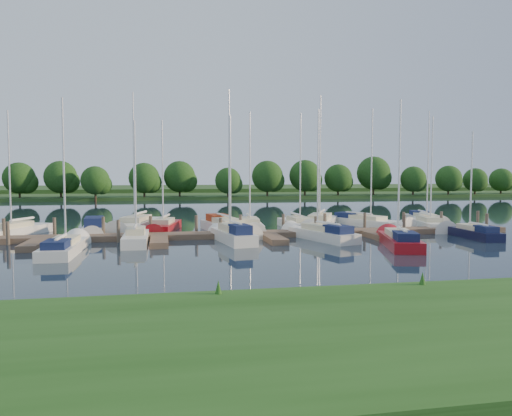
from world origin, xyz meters
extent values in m
plane|color=#1A2734|center=(0.00, 0.00, 0.00)|extent=(260.00, 260.00, 0.00)
cube|color=#1E4914|center=(0.00, -16.00, 0.25)|extent=(90.00, 10.00, 0.50)
cube|color=brown|center=(0.00, 8.00, 0.20)|extent=(40.00, 2.00, 0.40)
cube|color=brown|center=(-16.00, 5.00, 0.20)|extent=(1.20, 4.00, 0.40)
cube|color=brown|center=(-8.00, 5.00, 0.20)|extent=(1.20, 4.00, 0.40)
cube|color=brown|center=(0.00, 5.00, 0.20)|extent=(1.20, 4.00, 0.40)
cube|color=brown|center=(8.00, 5.00, 0.20)|extent=(1.20, 4.00, 0.40)
cube|color=brown|center=(16.00, 5.00, 0.20)|extent=(1.20, 4.00, 0.40)
cylinder|color=#473D33|center=(-19.00, 9.30, 0.60)|extent=(0.24, 0.24, 2.00)
cylinder|color=#473D33|center=(-15.55, 9.30, 0.60)|extent=(0.24, 0.24, 2.00)
cylinder|color=#473D33|center=(-12.09, 9.30, 0.60)|extent=(0.24, 0.24, 2.00)
cylinder|color=#473D33|center=(-8.64, 9.30, 0.60)|extent=(0.24, 0.24, 2.00)
cylinder|color=#473D33|center=(-5.18, 9.30, 0.60)|extent=(0.24, 0.24, 2.00)
cylinder|color=#473D33|center=(-1.73, 9.30, 0.60)|extent=(0.24, 0.24, 2.00)
cylinder|color=#473D33|center=(1.73, 9.30, 0.60)|extent=(0.24, 0.24, 2.00)
cylinder|color=#473D33|center=(5.18, 9.30, 0.60)|extent=(0.24, 0.24, 2.00)
cylinder|color=#473D33|center=(8.64, 9.30, 0.60)|extent=(0.24, 0.24, 2.00)
cylinder|color=#473D33|center=(12.09, 9.30, 0.60)|extent=(0.24, 0.24, 2.00)
cylinder|color=#473D33|center=(15.55, 9.30, 0.60)|extent=(0.24, 0.24, 2.00)
cylinder|color=#473D33|center=(19.00, 9.30, 0.60)|extent=(0.24, 0.24, 2.00)
cylinder|color=#473D33|center=(-18.00, 6.70, 0.60)|extent=(0.24, 0.24, 2.00)
cylinder|color=#473D33|center=(-10.80, 6.70, 0.60)|extent=(0.24, 0.24, 2.00)
cylinder|color=#473D33|center=(-3.60, 6.70, 0.60)|extent=(0.24, 0.24, 2.00)
cylinder|color=#473D33|center=(3.60, 6.70, 0.60)|extent=(0.24, 0.24, 2.00)
cylinder|color=#473D33|center=(10.80, 6.70, 0.60)|extent=(0.24, 0.24, 2.00)
cylinder|color=#473D33|center=(18.00, 6.70, 0.60)|extent=(0.24, 0.24, 2.00)
cube|color=#21461A|center=(0.00, 75.00, 0.30)|extent=(180.00, 30.00, 0.60)
cube|color=#335324|center=(0.00, 100.00, 0.70)|extent=(220.00, 40.00, 1.40)
cylinder|color=#38281C|center=(-33.33, 60.65, 1.15)|extent=(0.36, 0.36, 2.30)
sphere|color=#193D10|center=(-33.33, 60.65, 3.96)|extent=(5.36, 5.36, 5.36)
sphere|color=#193D10|center=(-32.18, 60.85, 3.19)|extent=(3.83, 3.83, 3.83)
cylinder|color=#38281C|center=(-26.41, 63.94, 1.36)|extent=(0.36, 0.36, 2.71)
sphere|color=#193D10|center=(-26.41, 63.94, 4.67)|extent=(6.33, 6.33, 6.33)
sphere|color=#193D10|center=(-25.06, 64.14, 3.77)|extent=(4.52, 4.52, 4.52)
cylinder|color=#38281C|center=(-18.59, 60.28, 1.44)|extent=(0.36, 0.36, 2.88)
sphere|color=#193D10|center=(-18.59, 60.28, 4.96)|extent=(6.72, 6.72, 6.72)
sphere|color=#193D10|center=(-17.15, 60.48, 4.00)|extent=(4.80, 4.80, 4.80)
cylinder|color=#38281C|center=(-10.21, 61.56, 1.35)|extent=(0.36, 0.36, 2.69)
sphere|color=#193D10|center=(-10.21, 61.56, 4.64)|extent=(6.29, 6.29, 6.29)
sphere|color=#193D10|center=(-8.87, 61.76, 3.74)|extent=(4.49, 4.49, 4.49)
cylinder|color=#38281C|center=(-3.07, 61.99, 1.12)|extent=(0.36, 0.36, 2.24)
sphere|color=#193D10|center=(-3.07, 61.99, 3.86)|extent=(5.24, 5.24, 5.24)
sphere|color=#193D10|center=(-1.95, 62.19, 3.12)|extent=(3.74, 3.74, 3.74)
cylinder|color=#38281C|center=(2.50, 60.54, 1.27)|extent=(0.36, 0.36, 2.54)
sphere|color=#193D10|center=(2.50, 60.54, 4.37)|extent=(5.93, 5.93, 5.93)
sphere|color=#193D10|center=(3.77, 60.74, 3.53)|extent=(4.23, 4.23, 4.23)
cylinder|color=#38281C|center=(10.81, 61.51, 1.07)|extent=(0.36, 0.36, 2.13)
sphere|color=#193D10|center=(10.81, 61.51, 3.67)|extent=(4.98, 4.98, 4.98)
sphere|color=#193D10|center=(11.88, 61.71, 2.96)|extent=(3.56, 3.56, 3.56)
cylinder|color=#38281C|center=(19.09, 62.11, 1.30)|extent=(0.36, 0.36, 2.59)
sphere|color=#193D10|center=(19.09, 62.11, 4.46)|extent=(6.05, 6.05, 6.05)
sphere|color=#193D10|center=(20.39, 62.31, 3.60)|extent=(4.32, 4.32, 4.32)
cylinder|color=#38281C|center=(24.86, 60.23, 1.30)|extent=(0.36, 0.36, 2.61)
sphere|color=#193D10|center=(24.86, 60.23, 4.49)|extent=(6.09, 6.09, 6.09)
sphere|color=#193D10|center=(26.16, 60.43, 3.62)|extent=(4.35, 4.35, 4.35)
cylinder|color=#38281C|center=(32.64, 62.25, 1.29)|extent=(0.36, 0.36, 2.59)
sphere|color=#193D10|center=(32.64, 62.25, 4.46)|extent=(6.04, 6.04, 6.04)
sphere|color=#193D10|center=(33.94, 62.45, 3.59)|extent=(4.31, 4.31, 4.31)
cylinder|color=#38281C|center=(40.19, 62.52, 1.20)|extent=(0.36, 0.36, 2.39)
sphere|color=#193D10|center=(40.19, 62.52, 4.12)|extent=(5.59, 5.59, 5.59)
sphere|color=#193D10|center=(41.39, 62.72, 3.33)|extent=(3.99, 3.99, 3.99)
cylinder|color=#38281C|center=(48.01, 61.32, 1.28)|extent=(0.36, 0.36, 2.56)
sphere|color=#193D10|center=(48.01, 61.32, 4.41)|extent=(5.97, 5.97, 5.97)
sphere|color=#193D10|center=(49.29, 61.52, 3.55)|extent=(4.26, 4.26, 4.26)
cylinder|color=#38281C|center=(56.09, 63.75, 1.24)|extent=(0.36, 0.36, 2.48)
sphere|color=#193D10|center=(56.09, 63.75, 4.28)|extent=(5.79, 5.79, 5.79)
sphere|color=#193D10|center=(57.34, 63.95, 3.45)|extent=(4.14, 4.14, 4.14)
cylinder|color=#38281C|center=(61.97, 60.73, 1.29)|extent=(0.36, 0.36, 2.58)
sphere|color=#193D10|center=(61.97, 60.73, 4.44)|extent=(6.01, 6.01, 6.01)
cube|color=white|center=(-18.85, 12.10, 0.15)|extent=(4.19, 6.79, 1.09)
cube|color=beige|center=(-18.97, 11.80, 0.84)|extent=(2.40, 3.26, 0.49)
cylinder|color=silver|center=(-19.10, 11.49, 5.13)|extent=(0.12, 0.12, 8.88)
cylinder|color=silver|center=(-18.60, 12.71, 1.24)|extent=(1.21, 2.78, 0.10)
cylinder|color=white|center=(-18.60, 12.71, 1.24)|extent=(1.18, 2.51, 0.20)
cube|color=white|center=(-13.11, 12.13, 0.15)|extent=(2.14, 5.37, 0.97)
cone|color=white|center=(-12.90, 9.52, 0.15)|extent=(0.99, 1.64, 0.87)
cube|color=#131D43|center=(-13.11, 12.13, 0.92)|extent=(1.61, 2.99, 0.87)
cube|color=white|center=(-9.84, 14.92, 0.15)|extent=(4.27, 8.33, 1.20)
cone|color=white|center=(-10.89, 11.05, 0.15)|extent=(1.82, 3.00, 1.12)
cube|color=beige|center=(-9.94, 14.54, 0.92)|extent=(2.57, 3.93, 0.54)
cylinder|color=silver|center=(-10.05, 14.15, 6.18)|extent=(0.12, 0.12, 10.83)
cylinder|color=silver|center=(-9.63, 15.70, 1.36)|extent=(1.04, 3.51, 0.10)
cylinder|color=white|center=(-9.63, 15.70, 1.36)|extent=(1.03, 3.15, 0.20)
cube|color=maroon|center=(-7.56, 13.26, 0.15)|extent=(3.02, 6.52, 1.07)
cone|color=maroon|center=(-8.21, 10.18, 0.15)|extent=(1.31, 2.33, 0.88)
cube|color=beige|center=(-7.62, 12.95, 0.83)|extent=(1.87, 3.04, 0.49)
cylinder|color=silver|center=(-7.69, 12.64, 4.93)|extent=(0.12, 0.12, 8.49)
cylinder|color=silver|center=(-7.43, 13.87, 1.22)|extent=(0.68, 2.79, 0.10)
cylinder|color=white|center=(-7.43, 13.87, 1.22)|extent=(0.71, 2.50, 0.20)
cube|color=white|center=(-2.62, 11.11, 0.15)|extent=(3.67, 8.21, 1.19)
cone|color=white|center=(-1.88, 7.21, 0.15)|extent=(1.61, 2.94, 1.11)
cube|color=beige|center=(-2.54, 10.72, 0.92)|extent=(2.30, 3.82, 0.54)
cube|color=maroon|center=(-3.03, 13.29, 1.03)|extent=(1.97, 2.63, 0.59)
cylinder|color=silver|center=(-2.47, 10.33, 6.11)|extent=(0.12, 0.12, 10.71)
cylinder|color=silver|center=(-2.77, 11.89, 1.35)|extent=(0.77, 3.53, 0.10)
cylinder|color=white|center=(-2.77, 11.89, 1.35)|extent=(0.79, 3.16, 0.20)
cube|color=white|center=(-0.44, 12.71, 0.15)|extent=(2.51, 6.99, 1.07)
cone|color=white|center=(-0.73, 9.29, 0.15)|extent=(1.16, 2.47, 0.96)
cube|color=beige|center=(-0.47, 12.37, 0.83)|extent=(1.70, 3.20, 0.49)
cylinder|color=silver|center=(-0.50, 12.02, 5.31)|extent=(0.12, 0.12, 9.25)
cylinder|color=silver|center=(-0.38, 13.39, 1.21)|extent=(0.37, 3.08, 0.10)
cylinder|color=white|center=(-0.38, 13.39, 1.21)|extent=(0.44, 2.75, 0.20)
cube|color=white|center=(3.87, 12.70, 0.15)|extent=(2.09, 6.88, 1.09)
cone|color=white|center=(3.95, 9.28, 0.15)|extent=(1.02, 2.42, 0.96)
cube|color=beige|center=(3.87, 12.36, 0.84)|extent=(1.51, 3.11, 0.50)
cylinder|color=silver|center=(3.88, 12.01, 5.31)|extent=(0.12, 0.12, 9.23)
cylinder|color=silver|center=(3.85, 13.38, 1.24)|extent=(0.18, 3.08, 0.10)
cylinder|color=white|center=(3.85, 13.38, 1.24)|extent=(0.27, 2.74, 0.20)
cube|color=white|center=(6.21, 13.46, 0.15)|extent=(5.49, 8.16, 1.23)
cone|color=white|center=(4.47, 9.86, 0.15)|extent=(2.22, 3.00, 1.12)
cube|color=beige|center=(6.04, 13.10, 0.95)|extent=(3.08, 3.97, 0.56)
cylinder|color=silver|center=(5.87, 12.74, 6.17)|extent=(0.12, 0.12, 10.78)
cylinder|color=silver|center=(6.56, 14.18, 1.39)|extent=(1.66, 3.28, 0.10)
cylinder|color=white|center=(6.56, 14.18, 1.39)|extent=(1.57, 2.96, 0.20)
cube|color=white|center=(10.60, 13.96, 0.15)|extent=(5.00, 7.57, 0.99)
cone|color=white|center=(12.17, 10.61, 0.15)|extent=(2.03, 2.78, 1.03)
cube|color=beige|center=(10.76, 13.62, 0.76)|extent=(2.81, 3.67, 0.45)
cube|color=#131D43|center=(9.73, 15.83, 0.85)|extent=(2.25, 2.62, 0.49)
cylinder|color=silver|center=(10.92, 13.29, 5.62)|extent=(0.12, 0.12, 9.98)
cylinder|color=silver|center=(10.29, 14.63, 1.12)|extent=(1.50, 3.06, 0.10)
cylinder|color=white|center=(10.29, 14.63, 1.12)|extent=(1.43, 2.76, 0.20)
cube|color=white|center=(15.31, 11.07, 0.15)|extent=(3.13, 6.94, 1.06)
cone|color=white|center=(14.67, 7.78, 0.15)|extent=(1.37, 2.48, 0.94)
cube|color=beige|center=(15.24, 10.74, 0.82)|extent=(1.96, 3.23, 0.48)
cylinder|color=silver|center=(15.18, 10.41, 5.20)|extent=(0.12, 0.12, 9.05)
cylinder|color=silver|center=(15.44, 11.72, 1.20)|extent=(0.68, 2.98, 0.10)
cylinder|color=white|center=(15.44, 11.72, 1.20)|extent=(0.71, 2.67, 0.20)
cube|color=white|center=(17.29, 15.10, 0.15)|extent=(3.92, 7.77, 0.94)
cone|color=white|center=(16.34, 11.48, 0.15)|extent=(1.68, 2.80, 1.05)
cube|color=beige|center=(17.20, 14.74, 0.73)|extent=(2.37, 3.65, 0.43)
cube|color=#131D43|center=(17.83, 17.12, 0.81)|extent=(1.99, 2.54, 0.47)
cylinder|color=silver|center=(17.10, 14.37, 5.65)|extent=(0.12, 0.12, 10.10)
cylinder|color=silver|center=(17.48, 15.82, 1.07)|extent=(0.95, 3.28, 0.10)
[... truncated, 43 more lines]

